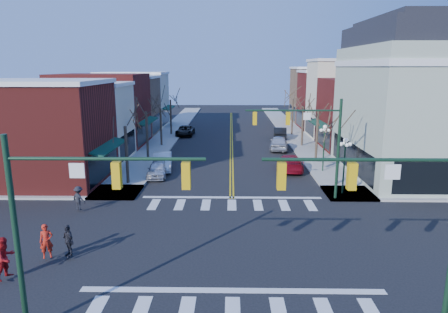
{
  "coord_description": "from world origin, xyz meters",
  "views": [
    {
      "loc": [
        -0.11,
        -19.92,
        9.31
      ],
      "look_at": [
        -0.59,
        8.98,
        2.8
      ],
      "focal_mm": 32.0,
      "sensor_mm": 36.0,
      "label": 1
    }
  ],
  "objects_px": {
    "lamppost_corner": "(345,156)",
    "car_right_far": "(280,133)",
    "pedestrian_dark_a": "(68,241)",
    "lamppost_midblock": "(324,140)",
    "car_left_near": "(158,169)",
    "pedestrian_red_a": "(46,241)",
    "pedestrian_dark_b": "(79,198)",
    "car_right_mid": "(279,143)",
    "car_left_mid": "(162,162)",
    "car_right_near": "(290,163)",
    "victorian_corner": "(426,99)",
    "pedestrian_red_b": "(5,258)",
    "car_left_far": "(185,131)"
  },
  "relations": [
    {
      "from": "car_left_far",
      "to": "pedestrian_red_b",
      "type": "distance_m",
      "value": 38.65
    },
    {
      "from": "car_left_near",
      "to": "pedestrian_red_b",
      "type": "relative_size",
      "value": 2.09
    },
    {
      "from": "pedestrian_dark_b",
      "to": "car_left_near",
      "type": "bearing_deg",
      "value": -83.06
    },
    {
      "from": "car_right_far",
      "to": "pedestrian_dark_b",
      "type": "xyz_separation_m",
      "value": [
        -16.4,
        -27.41,
        0.17
      ]
    },
    {
      "from": "car_left_near",
      "to": "pedestrian_dark_a",
      "type": "xyz_separation_m",
      "value": [
        -1.68,
        -15.2,
        0.29
      ]
    },
    {
      "from": "car_left_near",
      "to": "pedestrian_red_a",
      "type": "bearing_deg",
      "value": -103.13
    },
    {
      "from": "lamppost_midblock",
      "to": "pedestrian_red_b",
      "type": "xyz_separation_m",
      "value": [
        -18.2,
        -18.95,
        -1.86
      ]
    },
    {
      "from": "pedestrian_dark_a",
      "to": "car_left_mid",
      "type": "bearing_deg",
      "value": 128.24
    },
    {
      "from": "lamppost_corner",
      "to": "lamppost_midblock",
      "type": "distance_m",
      "value": 6.5
    },
    {
      "from": "lamppost_midblock",
      "to": "pedestrian_red_b",
      "type": "relative_size",
      "value": 2.26
    },
    {
      "from": "pedestrian_dark_a",
      "to": "lamppost_midblock",
      "type": "bearing_deg",
      "value": 89.68
    },
    {
      "from": "car_right_near",
      "to": "car_right_far",
      "type": "height_order",
      "value": "car_right_far"
    },
    {
      "from": "car_right_mid",
      "to": "pedestrian_red_b",
      "type": "bearing_deg",
      "value": 69.1
    },
    {
      "from": "pedestrian_dark_b",
      "to": "car_left_mid",
      "type": "bearing_deg",
      "value": -78.54
    },
    {
      "from": "victorian_corner",
      "to": "car_left_far",
      "type": "relative_size",
      "value": 2.92
    },
    {
      "from": "lamppost_midblock",
      "to": "car_right_near",
      "type": "bearing_deg",
      "value": 165.4
    },
    {
      "from": "car_right_near",
      "to": "car_right_far",
      "type": "bearing_deg",
      "value": -92.12
    },
    {
      "from": "victorian_corner",
      "to": "car_left_near",
      "type": "height_order",
      "value": "victorian_corner"
    },
    {
      "from": "lamppost_corner",
      "to": "pedestrian_red_a",
      "type": "distance_m",
      "value": 20.32
    },
    {
      "from": "car_left_mid",
      "to": "pedestrian_red_a",
      "type": "bearing_deg",
      "value": -105.76
    },
    {
      "from": "car_right_mid",
      "to": "car_right_far",
      "type": "xyz_separation_m",
      "value": [
        0.99,
        7.16,
        -0.06
      ]
    },
    {
      "from": "lamppost_corner",
      "to": "car_right_mid",
      "type": "xyz_separation_m",
      "value": [
        -2.79,
        16.42,
        -2.13
      ]
    },
    {
      "from": "car_left_mid",
      "to": "pedestrian_dark_a",
      "type": "xyz_separation_m",
      "value": [
        -1.68,
        -17.61,
        0.19
      ]
    },
    {
      "from": "car_right_near",
      "to": "car_right_mid",
      "type": "bearing_deg",
      "value": -88.84
    },
    {
      "from": "lamppost_corner",
      "to": "car_right_far",
      "type": "height_order",
      "value": "lamppost_corner"
    },
    {
      "from": "lamppost_corner",
      "to": "pedestrian_dark_b",
      "type": "bearing_deg",
      "value": -168.14
    },
    {
      "from": "car_right_mid",
      "to": "lamppost_corner",
      "type": "bearing_deg",
      "value": 106.83
    },
    {
      "from": "car_right_far",
      "to": "pedestrian_red_b",
      "type": "height_order",
      "value": "pedestrian_red_b"
    },
    {
      "from": "pedestrian_dark_a",
      "to": "car_right_far",
      "type": "bearing_deg",
      "value": 110.59
    },
    {
      "from": "car_left_far",
      "to": "car_right_far",
      "type": "bearing_deg",
      "value": -9.43
    },
    {
      "from": "lamppost_midblock",
      "to": "car_left_mid",
      "type": "bearing_deg",
      "value": 177.0
    },
    {
      "from": "lamppost_midblock",
      "to": "car_right_near",
      "type": "relative_size",
      "value": 0.87
    },
    {
      "from": "lamppost_midblock",
      "to": "pedestrian_dark_b",
      "type": "distance_m",
      "value": 21.02
    },
    {
      "from": "car_left_near",
      "to": "car_right_near",
      "type": "distance_m",
      "value": 11.99
    },
    {
      "from": "car_right_far",
      "to": "pedestrian_dark_a",
      "type": "xyz_separation_m",
      "value": [
        -14.48,
        -33.93,
        0.19
      ]
    },
    {
      "from": "victorian_corner",
      "to": "car_left_mid",
      "type": "relative_size",
      "value": 3.03
    },
    {
      "from": "car_right_far",
      "to": "car_right_near",
      "type": "bearing_deg",
      "value": 92.69
    },
    {
      "from": "car_left_mid",
      "to": "car_right_far",
      "type": "distance_m",
      "value": 20.74
    },
    {
      "from": "victorian_corner",
      "to": "car_right_far",
      "type": "height_order",
      "value": "victorian_corner"
    },
    {
      "from": "car_left_near",
      "to": "car_right_far",
      "type": "bearing_deg",
      "value": 52.4
    },
    {
      "from": "lamppost_corner",
      "to": "car_right_near",
      "type": "height_order",
      "value": "lamppost_corner"
    },
    {
      "from": "car_right_near",
      "to": "pedestrian_dark_b",
      "type": "distance_m",
      "value": 18.92
    },
    {
      "from": "victorian_corner",
      "to": "car_left_mid",
      "type": "height_order",
      "value": "victorian_corner"
    },
    {
      "from": "car_right_far",
      "to": "pedestrian_dark_b",
      "type": "bearing_deg",
      "value": 65.48
    },
    {
      "from": "victorian_corner",
      "to": "pedestrian_dark_b",
      "type": "relative_size",
      "value": 8.93
    },
    {
      "from": "victorian_corner",
      "to": "pedestrian_red_a",
      "type": "relative_size",
      "value": 8.28
    },
    {
      "from": "car_left_far",
      "to": "car_right_near",
      "type": "relative_size",
      "value": 0.97
    },
    {
      "from": "car_left_near",
      "to": "pedestrian_red_a",
      "type": "xyz_separation_m",
      "value": [
        -2.67,
        -15.37,
        0.33
      ]
    },
    {
      "from": "car_left_near",
      "to": "car_right_mid",
      "type": "height_order",
      "value": "car_right_mid"
    },
    {
      "from": "car_right_far",
      "to": "pedestrian_dark_a",
      "type": "height_order",
      "value": "pedestrian_dark_a"
    }
  ]
}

